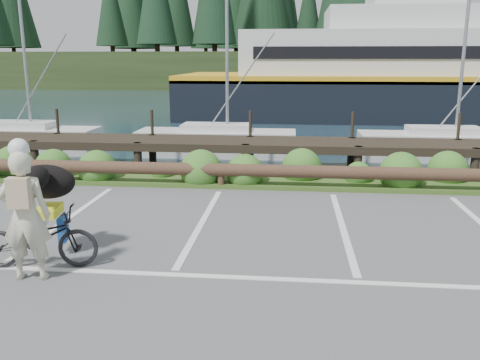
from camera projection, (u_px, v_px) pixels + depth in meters
The scene contains 7 objects.
ground at pixel (179, 264), 7.60m from camera, with size 72.00×72.00×0.00m, color #4D4D50.
harbor_backdrop at pixel (285, 78), 83.50m from camera, with size 170.00×160.00×30.00m.
vegetation_strip at pixel (225, 179), 12.72m from camera, with size 34.00×1.60×0.10m, color #3D5B21.
log_rail at pixel (221, 188), 12.05m from camera, with size 32.00×0.30×0.60m, color #443021, non-canonical shape.
bicycle at pixel (38, 238), 7.39m from camera, with size 0.60×1.71×0.90m, color black.
cyclist at pixel (26, 216), 6.90m from camera, with size 0.67×0.44×1.83m, color beige.
dog at pixel (46, 182), 7.76m from camera, with size 0.92×0.45×0.53m, color black.
Camera 1 is at (1.63, -6.97, 2.99)m, focal length 38.00 mm.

